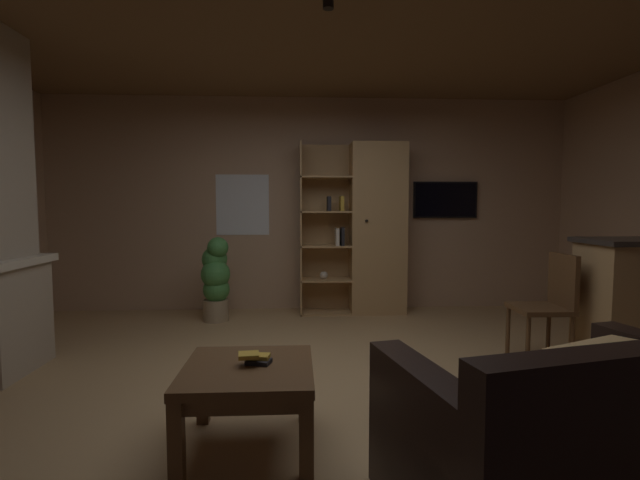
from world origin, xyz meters
The scene contains 14 objects.
floor centered at (0.00, 0.00, -0.01)m, with size 6.53×5.27×0.02m, color tan.
wall_back centered at (0.00, 2.66, 1.33)m, with size 6.65×0.06×2.66m, color tan.
ceiling centered at (0.00, 0.00, 2.67)m, with size 6.53×5.27×0.02m, color brown.
window_pane_back centered at (-0.86, 2.63, 1.33)m, with size 0.66×0.01×0.76m, color white.
bookshelf_cabinet centered at (0.73, 2.39, 1.03)m, with size 1.28×0.41×2.07m.
leather_couch centered at (0.99, -1.35, 0.31)m, with size 1.61×1.18×0.84m.
coffee_table centered at (-0.45, -0.72, 0.37)m, with size 0.69×0.69×0.46m.
table_book_0 centered at (-0.39, -0.69, 0.47)m, with size 0.13×0.09×0.02m, color black.
table_book_1 centered at (-0.39, -0.67, 0.49)m, with size 0.10×0.08×0.02m, color gold.
table_book_2 centered at (-0.44, -0.71, 0.51)m, with size 0.11×0.09×0.02m, color gold.
dining_chair centered at (1.92, 0.50, 0.53)m, with size 0.43×0.43×0.92m.
potted_floor_plant centered at (-1.10, 2.04, 0.50)m, with size 0.33×0.37×0.97m.
wall_mounted_tv centered at (1.72, 2.60, 1.39)m, with size 0.82×0.06×0.46m.
track_light_spot_1 centered at (0.02, -0.17, 2.59)m, with size 0.07×0.07×0.09m, color black.
Camera 1 is at (-0.18, -3.10, 1.31)m, focal length 25.38 mm.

